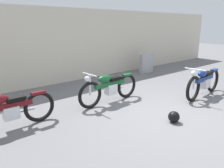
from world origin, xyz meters
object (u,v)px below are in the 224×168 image
Objects in this scene: motorcycle_blue at (204,82)px; stone_marker at (146,64)px; motorcycle_maroon at (7,111)px; motorcycle_green at (109,87)px; helmet at (174,117)px.

stone_marker is at bearing -114.50° from motorcycle_blue.
motorcycle_blue is at bearing 163.89° from motorcycle_maroon.
motorcycle_maroon is 0.94× the size of motorcycle_blue.
motorcycle_blue reaches higher than motorcycle_maroon.
stone_marker is at bearing -153.61° from motorcycle_green.
motorcycle_green reaches higher than stone_marker.
motorcycle_green is at bearing 98.46° from helmet.
helmet is 3.41m from motorcycle_maroon.
motorcycle_blue is (2.17, 0.50, 0.32)m from helmet.
motorcycle_blue is at bearing 150.06° from motorcycle_green.
stone_marker reaches higher than helmet.
helmet is 0.13× the size of motorcycle_green.
helmet is 2.25m from motorcycle_blue.
motorcycle_green is at bearing -152.52° from stone_marker.
stone_marker is 0.42× the size of motorcycle_maroon.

